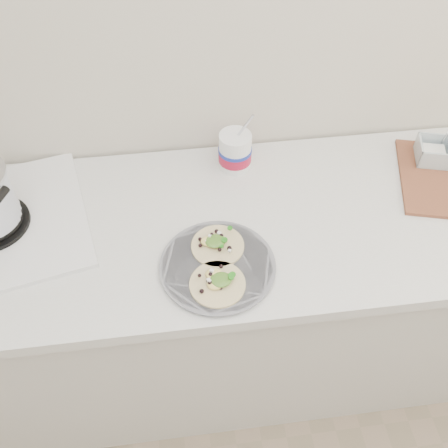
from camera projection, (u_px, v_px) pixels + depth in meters
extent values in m
cube|color=beige|center=(246.00, 33.00, 1.34)|extent=(3.50, 0.05, 2.60)
cube|color=silver|center=(251.00, 300.00, 1.81)|extent=(2.40, 0.62, 0.86)
cube|color=silver|center=(258.00, 223.00, 1.45)|extent=(2.44, 0.66, 0.04)
cylinder|color=slate|center=(218.00, 266.00, 1.32)|extent=(0.30, 0.30, 0.01)
cylinder|color=slate|center=(218.00, 265.00, 1.32)|extent=(0.31, 0.31, 0.00)
cylinder|color=white|center=(235.00, 151.00, 1.54)|extent=(0.10, 0.10, 0.12)
cylinder|color=#A81231|center=(235.00, 154.00, 1.55)|extent=(0.10, 0.10, 0.04)
cylinder|color=#192D99|center=(235.00, 150.00, 1.54)|extent=(0.10, 0.10, 0.01)
cube|color=white|center=(433.00, 154.00, 1.57)|extent=(0.07, 0.07, 0.03)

